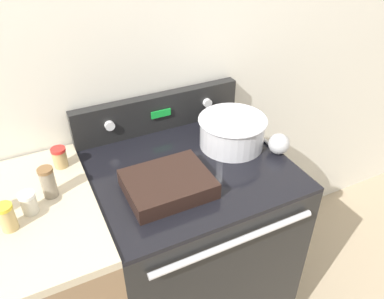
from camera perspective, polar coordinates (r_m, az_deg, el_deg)
The scene contains 10 objects.
kitchen_wall at distance 1.61m, azimuth -6.43°, elevation 14.13°, with size 8.00×0.05×2.50m.
stove_range at distance 1.78m, azimuth -0.34°, elevation -14.44°, with size 0.76×0.71×0.93m.
control_panel at distance 1.66m, azimuth -5.15°, elevation 5.70°, with size 0.76×0.07×0.17m.
mixing_bowl at distance 1.55m, azimuth 6.14°, elevation 2.96°, with size 0.28×0.28×0.13m.
casserole_dish at distance 1.33m, azimuth -3.70°, elevation -5.13°, with size 0.30×0.24×0.06m.
ladle at distance 1.56m, azimuth 12.84°, elevation 0.97°, with size 0.09×0.33×0.09m.
spice_jar_red_cap at distance 1.50m, azimuth -19.52°, elevation -1.12°, with size 0.06×0.06×0.08m.
spice_jar_brown_cap at distance 1.36m, azimuth -21.07°, elevation -4.68°, with size 0.05×0.05×0.12m.
spice_jar_white_cap at distance 1.34m, azimuth -23.63°, elevation -7.44°, with size 0.05×0.05×0.08m.
spice_jar_yellow_cap at distance 1.30m, azimuth -26.38°, elevation -9.23°, with size 0.05×0.05×0.09m.
Camera 1 is at (-0.51, -0.72, 1.81)m, focal length 35.00 mm.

